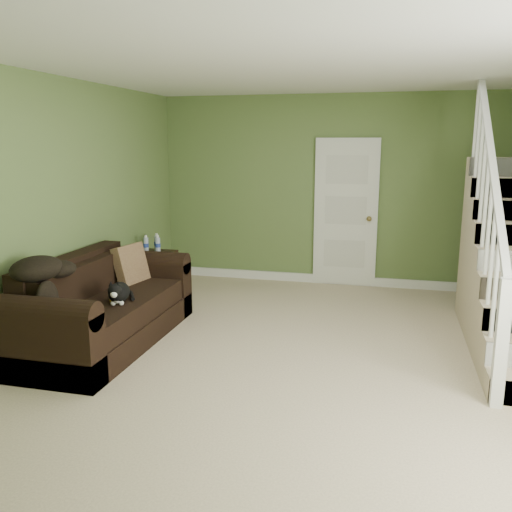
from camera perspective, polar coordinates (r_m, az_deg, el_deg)
The scene contains 14 objects.
floor at distance 5.18m, azimuth 5.28°, elevation -10.43°, with size 5.00×5.50×0.01m, color tan.
ceiling at distance 4.83m, azimuth 5.90°, elevation 19.42°, with size 5.00×5.50×0.01m, color white.
wall_back at distance 7.55m, azimuth 8.76°, elevation 6.73°, with size 5.00×0.04×2.60m, color #5D7740.
wall_front at distance 2.21m, azimuth -5.36°, elevation -5.60°, with size 5.00×0.04×2.60m, color #5D7740.
wall_left at distance 5.76m, azimuth -19.90°, elevation 4.59°, with size 0.04×5.50×2.60m, color #5D7740.
baseboard_back at distance 7.73m, azimuth 8.45°, elevation -2.48°, with size 5.00×0.04×0.12m, color white.
baseboard_left at distance 6.02m, azimuth -18.82°, elevation -7.19°, with size 0.04×5.50×0.12m, color white.
door at distance 7.53m, azimuth 9.43°, elevation 4.45°, with size 0.86×0.12×2.02m.
sofa at distance 5.60m, azimuth -15.84°, elevation -5.52°, with size 0.95×2.19×0.87m.
side_table at distance 7.12m, azimuth -10.62°, elevation -1.83°, with size 0.49×0.49×0.81m.
cat at distance 5.30m, azimuth -14.35°, elevation -3.76°, with size 0.32×0.52×0.25m.
banana at distance 5.32m, azimuth -14.88°, elevation -4.52°, with size 0.05×0.19×0.05m, color yellow.
throw_pillow at distance 6.05m, azimuth -13.02°, elevation -0.86°, with size 0.11×0.43×0.43m, color #462A1C.
throw_blanket at distance 5.02m, azimuth -22.09°, elevation -1.24°, with size 0.39×0.51×0.21m, color black.
Camera 1 is at (0.72, -4.74, 1.96)m, focal length 38.00 mm.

